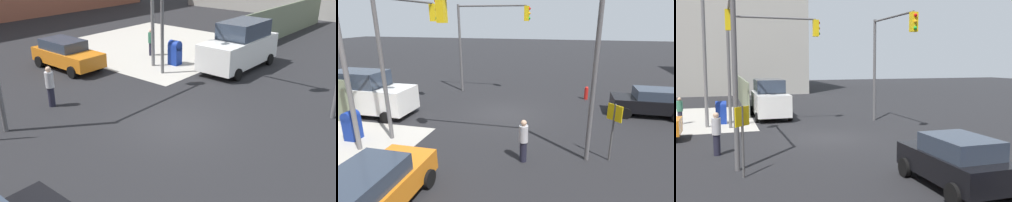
% 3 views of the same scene
% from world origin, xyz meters
% --- Properties ---
extents(ground_plane, '(120.00, 120.00, 0.00)m').
position_xyz_m(ground_plane, '(0.00, 0.00, 0.00)').
color(ground_plane, black).
extents(construction_fence, '(16.54, 0.12, 2.40)m').
position_xyz_m(construction_fence, '(16.27, 3.20, 1.20)').
color(construction_fence, slate).
rests_on(construction_fence, ground).
extents(building_loft_east, '(20.00, 24.00, 19.88)m').
position_xyz_m(building_loft_east, '(36.00, 6.87, 9.94)').
color(building_loft_east, '#9E9B93').
rests_on(building_loft_east, ground).
extents(traffic_signal_nw_corner, '(6.32, 0.36, 6.50)m').
position_xyz_m(traffic_signal_nw_corner, '(-2.05, 4.50, 4.68)').
color(traffic_signal_nw_corner, '#59595B').
rests_on(traffic_signal_nw_corner, ground).
extents(traffic_signal_se_corner, '(5.43, 0.36, 6.50)m').
position_xyz_m(traffic_signal_se_corner, '(2.43, -4.50, 4.63)').
color(traffic_signal_se_corner, '#59595B').
rests_on(traffic_signal_se_corner, ground).
extents(traffic_signal_ne_corner, '(0.36, 5.48, 6.50)m').
position_xyz_m(traffic_signal_ne_corner, '(4.50, 2.41, 4.63)').
color(traffic_signal_ne_corner, '#59595B').
rests_on(traffic_signal_ne_corner, ground).
extents(street_lamp_corner, '(2.17, 1.88, 8.00)m').
position_xyz_m(street_lamp_corner, '(4.92, 5.55, 4.70)').
color(street_lamp_corner, slate).
rests_on(street_lamp_corner, ground).
extents(warning_sign_two_way, '(0.48, 0.48, 2.40)m').
position_xyz_m(warning_sign_two_way, '(-5.40, 4.35, 1.64)').
color(warning_sign_two_way, '#4C4C4C').
rests_on(warning_sign_two_way, ground).
extents(mailbox_blue, '(0.56, 0.64, 1.43)m').
position_xyz_m(mailbox_blue, '(6.20, 5.00, 0.76)').
color(mailbox_blue, navy).
rests_on(mailbox_blue, ground).
extents(fire_hydrant, '(0.26, 0.26, 0.94)m').
position_xyz_m(fire_hydrant, '(-5.00, -4.20, 0.49)').
color(fire_hydrant, red).
rests_on(fire_hydrant, ground).
extents(sedan_black, '(4.04, 2.02, 1.62)m').
position_xyz_m(sedan_black, '(-8.42, -1.68, 0.84)').
color(sedan_black, black).
rests_on(sedan_black, ground).
extents(van_white_delivery, '(5.40, 2.32, 2.62)m').
position_xyz_m(van_white_delivery, '(7.97, 1.80, 1.28)').
color(van_white_delivery, white).
rests_on(van_white_delivery, ground).
extents(pedestrian_crossing, '(0.36, 0.36, 1.67)m').
position_xyz_m(pedestrian_crossing, '(6.80, 7.40, 0.86)').
color(pedestrian_crossing, '#2D664C').
rests_on(pedestrian_crossing, ground).
extents(pedestrian_waiting, '(0.36, 0.36, 1.78)m').
position_xyz_m(pedestrian_waiting, '(-2.00, 5.20, 0.93)').
color(pedestrian_waiting, '#B2B2B7').
rests_on(pedestrian_waiting, ground).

